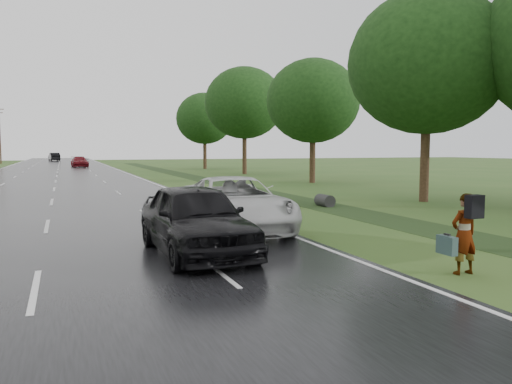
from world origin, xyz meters
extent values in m
plane|color=#2E4F1C|center=(0.00, 0.00, 0.00)|extent=(220.00, 220.00, 0.00)
cube|color=black|center=(0.00, 45.00, 0.02)|extent=(14.00, 180.00, 0.04)
cube|color=silver|center=(6.75, 45.00, 0.04)|extent=(0.12, 180.00, 0.01)
cube|color=silver|center=(0.00, 45.00, 0.04)|extent=(0.12, 180.00, 0.01)
cube|color=#1C3313|center=(11.50, 20.00, 0.00)|extent=(2.20, 120.00, 0.01)
cylinder|color=#2D2D2D|center=(11.50, 10.00, 0.25)|extent=(0.56, 1.00, 0.56)
cylinder|color=#322014|center=(-9.20, 85.00, 5.00)|extent=(0.26, 0.26, 10.00)
cylinder|color=#322014|center=(17.00, 10.00, 1.92)|extent=(0.44, 0.44, 3.84)
ellipsoid|color=black|center=(17.00, 10.00, 6.69)|extent=(7.60, 7.60, 6.84)
cylinder|color=#322014|center=(18.20, 24.00, 1.76)|extent=(0.44, 0.44, 3.52)
ellipsoid|color=black|center=(18.20, 24.00, 6.14)|extent=(7.00, 7.00, 6.30)
cylinder|color=#322014|center=(17.80, 38.00, 2.08)|extent=(0.44, 0.44, 4.16)
ellipsoid|color=black|center=(17.80, 38.00, 7.16)|extent=(8.00, 8.00, 7.20)
cylinder|color=#322014|center=(17.50, 52.00, 1.84)|extent=(0.44, 0.44, 3.68)
ellipsoid|color=black|center=(17.50, 52.00, 6.38)|extent=(7.20, 7.20, 6.48)
imported|color=#A5998C|center=(8.20, -1.78, 0.84)|extent=(0.62, 0.41, 1.68)
cube|color=black|center=(8.20, -2.03, 1.44)|extent=(0.34, 0.20, 0.47)
cube|color=#324949|center=(7.84, -1.69, 0.62)|extent=(0.16, 0.47, 0.38)
cube|color=black|center=(7.84, -1.69, 0.84)|extent=(0.05, 0.16, 0.03)
imported|color=silver|center=(5.50, 5.00, 0.88)|extent=(3.21, 6.20, 1.67)
imported|color=black|center=(3.50, 2.00, 0.90)|extent=(2.18, 5.10, 1.72)
imported|color=maroon|center=(2.76, 63.76, 0.77)|extent=(2.40, 5.14, 1.45)
imported|color=black|center=(-1.01, 100.61, 0.88)|extent=(2.47, 5.28, 1.67)
camera|label=1|loc=(0.54, -9.67, 2.59)|focal=35.00mm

